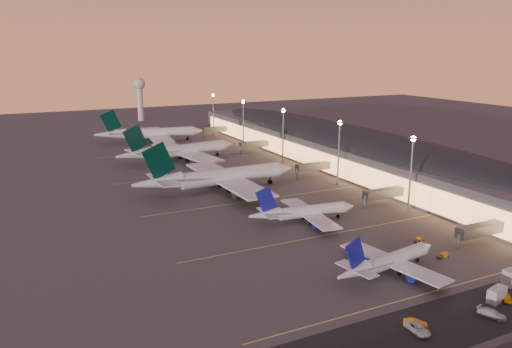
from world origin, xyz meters
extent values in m
plane|color=#484542|center=(0.00, 0.00, 0.00)|extent=(700.00, 700.00, 0.00)
cylinder|color=silver|center=(1.88, -32.63, 3.15)|extent=(20.99, 6.98, 3.52)
cone|color=silver|center=(13.72, -30.59, 3.15)|extent=(3.89, 4.04, 3.52)
cone|color=silver|center=(-12.92, -35.18, 3.59)|extent=(9.81, 5.06, 3.52)
cube|color=silver|center=(0.90, -32.80, 2.54)|extent=(10.96, 30.26, 0.39)
cylinder|color=navy|center=(0.45, -26.25, 1.35)|extent=(5.05, 3.40, 2.64)
cylinder|color=navy|center=(2.66, -39.12, 1.35)|extent=(5.05, 3.40, 2.64)
cube|color=navy|center=(-12.46, -35.10, 8.16)|extent=(6.45, 1.62, 7.64)
cube|color=silver|center=(-11.80, -34.99, 4.12)|extent=(5.10, 11.09, 0.25)
cylinder|color=black|center=(10.45, -31.15, 0.70)|extent=(0.33, 0.33, 1.39)
cylinder|color=black|center=(10.45, -31.15, 0.49)|extent=(1.08, 0.78, 0.99)
cylinder|color=black|center=(-0.18, -30.48, 0.70)|extent=(0.33, 0.33, 1.39)
cylinder|color=black|center=(-0.18, -30.48, 0.49)|extent=(1.08, 0.78, 0.99)
cylinder|color=black|center=(0.66, -35.34, 0.70)|extent=(0.33, 0.33, 1.39)
cylinder|color=black|center=(0.66, -35.34, 0.49)|extent=(1.08, 0.78, 0.99)
cylinder|color=silver|center=(3.19, 7.28, 3.37)|extent=(22.40, 6.27, 3.77)
cone|color=silver|center=(15.95, 5.82, 3.37)|extent=(3.97, 4.15, 3.77)
cone|color=silver|center=(-12.76, 9.12, 3.84)|extent=(10.35, 4.88, 3.77)
cube|color=silver|center=(2.12, 7.41, 2.71)|extent=(10.00, 32.24, 0.41)
cylinder|color=navy|center=(3.63, 14.26, 1.44)|extent=(5.28, 3.38, 2.82)
cylinder|color=navy|center=(2.04, 0.39, 1.44)|extent=(5.28, 3.38, 2.82)
cube|color=navy|center=(-12.27, 9.06, 8.72)|extent=(6.92, 1.35, 8.17)
cube|color=silver|center=(-11.56, 8.98, 4.41)|extent=(4.85, 11.75, 0.26)
cylinder|color=black|center=(12.42, 6.22, 0.74)|extent=(0.33, 0.33, 1.49)
cylinder|color=black|center=(12.42, 6.22, 0.53)|extent=(1.12, 0.78, 1.05)
cylinder|color=black|center=(1.72, 10.11, 0.74)|extent=(0.33, 0.33, 1.49)
cylinder|color=black|center=(1.72, 10.11, 0.53)|extent=(1.12, 0.78, 1.05)
cylinder|color=black|center=(1.11, 4.87, 0.74)|extent=(0.33, 0.33, 1.49)
cylinder|color=black|center=(1.11, 4.87, 0.53)|extent=(1.12, 0.78, 1.05)
cylinder|color=silver|center=(-4.79, 52.59, 5.51)|extent=(40.67, 7.20, 6.13)
cone|color=silver|center=(18.73, 53.21, 5.51)|extent=(6.70, 6.30, 6.13)
cone|color=silver|center=(-34.19, 51.81, 6.28)|extent=(18.46, 6.61, 6.13)
cube|color=silver|center=(-6.75, 52.53, 4.44)|extent=(13.33, 59.52, 0.67)
cylinder|color=#56585D|center=(-5.79, 65.60, 2.37)|extent=(9.27, 4.84, 4.60)
cylinder|color=#56585D|center=(-5.10, 39.54, 2.37)|extent=(9.27, 4.84, 4.60)
cube|color=black|center=(-33.27, 51.83, 14.19)|extent=(12.11, 1.24, 13.60)
cube|color=silver|center=(-31.97, 51.86, 7.20)|extent=(7.10, 21.49, 0.43)
cylinder|color=black|center=(12.22, 53.04, 1.23)|extent=(0.50, 0.50, 2.45)
cylinder|color=black|center=(12.22, 53.04, 0.86)|extent=(1.74, 1.12, 1.72)
cylinder|color=black|center=(-8.17, 56.79, 1.23)|extent=(0.50, 0.50, 2.45)
cylinder|color=black|center=(-8.17, 56.79, 0.86)|extent=(1.74, 1.12, 1.72)
cylinder|color=black|center=(-7.94, 48.21, 1.23)|extent=(0.50, 0.50, 2.45)
cylinder|color=black|center=(-7.94, 48.21, 0.86)|extent=(1.74, 1.12, 1.72)
cylinder|color=silver|center=(-2.57, 110.28, 5.21)|extent=(38.71, 11.50, 5.79)
cone|color=silver|center=(19.41, 113.63, 5.21)|extent=(6.98, 6.65, 5.79)
cone|color=silver|center=(-30.03, 106.08, 5.93)|extent=(17.96, 8.33, 5.79)
cube|color=silver|center=(-4.40, 110.00, 4.20)|extent=(19.43, 56.99, 0.64)
cylinder|color=#56585D|center=(-5.03, 122.35, 2.24)|extent=(9.20, 5.60, 4.34)
cylinder|color=#56585D|center=(-1.32, 98.01, 2.24)|extent=(9.20, 5.60, 4.34)
cube|color=black|center=(-29.18, 106.21, 13.41)|extent=(11.42, 2.58, 12.85)
cube|color=silver|center=(-27.96, 106.40, 6.80)|extent=(9.14, 20.84, 0.41)
cylinder|color=black|center=(13.33, 112.70, 1.16)|extent=(0.53, 0.53, 2.32)
cylinder|color=black|center=(13.33, 112.70, 0.81)|extent=(1.76, 1.25, 1.62)
cylinder|color=black|center=(-6.23, 113.81, 1.16)|extent=(0.53, 0.53, 2.32)
cylinder|color=black|center=(-6.23, 113.81, 0.81)|extent=(1.76, 1.25, 1.62)
cylinder|color=black|center=(-5.01, 105.80, 1.16)|extent=(0.53, 0.53, 2.32)
cylinder|color=black|center=(-5.01, 105.80, 0.81)|extent=(1.76, 1.25, 1.62)
cylinder|color=silver|center=(-1.57, 165.40, 5.27)|extent=(39.16, 10.11, 5.86)
cone|color=silver|center=(20.79, 162.91, 5.27)|extent=(6.86, 6.51, 5.86)
cone|color=silver|center=(-29.52, 168.52, 6.01)|extent=(18.04, 7.76, 5.86)
cube|color=silver|center=(-3.44, 165.61, 4.25)|extent=(17.45, 57.54, 0.64)
cylinder|color=#56585D|center=(-0.81, 177.86, 2.27)|extent=(9.18, 5.34, 4.39)
cylinder|color=#56585D|center=(-3.57, 153.09, 2.27)|extent=(9.18, 5.34, 4.39)
cube|color=black|center=(-28.65, 168.42, 13.57)|extent=(11.58, 2.15, 13.00)
cube|color=silver|center=(-27.41, 168.28, 6.88)|extent=(8.47, 20.96, 0.41)
cylinder|color=black|center=(14.60, 163.60, 1.17)|extent=(0.52, 0.52, 2.34)
cylinder|color=black|center=(14.60, 163.60, 0.82)|extent=(1.74, 1.20, 1.64)
cylinder|color=black|center=(-4.22, 169.83, 1.17)|extent=(0.52, 0.52, 2.34)
cylinder|color=black|center=(-4.22, 169.83, 0.82)|extent=(1.74, 1.20, 1.64)
cylinder|color=black|center=(-5.13, 161.67, 1.17)|extent=(0.52, 0.52, 2.34)
cylinder|color=black|center=(-5.13, 161.67, 0.82)|extent=(1.74, 1.20, 1.64)
cube|color=#525257|center=(62.00, 72.50, 6.00)|extent=(40.00, 255.00, 12.00)
ellipsoid|color=black|center=(62.00, 72.50, 12.00)|extent=(39.00, 253.00, 10.92)
cube|color=#EA9F59|center=(41.80, 72.50, 5.00)|extent=(0.40, 244.80, 8.00)
cube|color=#56585D|center=(34.00, -30.00, 4.50)|extent=(16.00, 3.20, 3.00)
cylinder|color=slate|center=(26.00, -30.00, 2.20)|extent=(0.70, 0.70, 4.40)
cube|color=#56585D|center=(34.00, 10.00, 4.50)|extent=(16.00, 3.20, 3.00)
cylinder|color=slate|center=(26.00, 10.00, 2.20)|extent=(0.70, 0.70, 4.40)
cube|color=#56585D|center=(34.00, 55.00, 4.50)|extent=(16.00, 3.20, 3.00)
cylinder|color=slate|center=(26.00, 55.00, 2.20)|extent=(0.70, 0.70, 4.40)
cube|color=#56585D|center=(34.00, 112.00, 4.50)|extent=(16.00, 3.20, 3.00)
cylinder|color=slate|center=(26.00, 112.00, 2.20)|extent=(0.70, 0.70, 4.40)
cube|color=#56585D|center=(34.00, 168.00, 4.50)|extent=(16.00, 3.20, 3.00)
cylinder|color=slate|center=(26.00, 168.00, 2.20)|extent=(0.70, 0.70, 4.40)
cylinder|color=slate|center=(36.00, 0.00, 12.50)|extent=(0.70, 0.70, 25.00)
cube|color=slate|center=(36.00, 0.00, 25.20)|extent=(2.20, 2.20, 0.50)
sphere|color=#FFC557|center=(36.00, 0.00, 25.00)|extent=(1.80, 1.80, 1.80)
cylinder|color=slate|center=(36.00, 40.00, 12.50)|extent=(0.70, 0.70, 25.00)
cube|color=slate|center=(36.00, 40.00, 25.20)|extent=(2.20, 2.20, 0.50)
sphere|color=#FFC557|center=(36.00, 40.00, 25.00)|extent=(1.80, 1.80, 1.80)
cylinder|color=slate|center=(36.00, 85.00, 12.50)|extent=(0.70, 0.70, 25.00)
cube|color=slate|center=(36.00, 85.00, 25.20)|extent=(2.20, 2.20, 0.50)
sphere|color=#FFC557|center=(36.00, 85.00, 25.00)|extent=(1.80, 1.80, 1.80)
cylinder|color=slate|center=(36.00, 130.00, 12.50)|extent=(0.70, 0.70, 25.00)
cube|color=slate|center=(36.00, 130.00, 25.20)|extent=(2.20, 2.20, 0.50)
sphere|color=#FFC557|center=(36.00, 130.00, 25.00)|extent=(1.80, 1.80, 1.80)
cylinder|color=slate|center=(36.00, 175.00, 12.50)|extent=(0.70, 0.70, 25.00)
cube|color=slate|center=(36.00, 175.00, 25.20)|extent=(2.20, 2.20, 0.50)
sphere|color=#FFC557|center=(36.00, 175.00, 25.00)|extent=(1.80, 1.80, 1.80)
cylinder|color=silver|center=(10.00, 260.00, 13.00)|extent=(4.40, 4.40, 26.00)
sphere|color=silver|center=(10.00, 260.00, 28.00)|extent=(9.00, 9.00, 9.00)
cube|color=black|center=(0.00, -56.00, 0.01)|extent=(260.00, 16.00, 0.01)
cube|color=#D8C659|center=(0.00, -45.00, 0.01)|extent=(90.00, 0.36, 0.00)
cube|color=#D8C659|center=(0.00, -5.00, 0.01)|extent=(90.00, 0.36, 0.00)
cube|color=#D8C659|center=(0.00, 35.00, 0.01)|extent=(90.00, 0.36, 0.00)
cube|color=#D8C659|center=(0.00, 80.00, 0.01)|extent=(90.00, 0.36, 0.00)
cube|color=#D8C659|center=(0.00, 135.00, 0.01)|extent=(90.00, 0.36, 0.00)
cylinder|color=#2D2D30|center=(-4.00, -68.00, 1.00)|extent=(0.12, 0.12, 2.00)
cube|color=orange|center=(18.92, -31.89, 0.52)|extent=(2.52, 1.88, 1.04)
cube|color=#56585D|center=(17.27, -32.26, 0.38)|extent=(1.56, 1.49, 0.75)
cylinder|color=black|center=(19.60, -31.01, 0.21)|extent=(0.44, 0.26, 0.42)
cylinder|color=black|center=(19.91, -32.39, 0.21)|extent=(0.44, 0.26, 0.42)
cylinder|color=black|center=(17.94, -31.39, 0.21)|extent=(0.44, 0.26, 0.42)
cylinder|color=black|center=(18.25, -32.77, 0.21)|extent=(0.44, 0.26, 0.42)
cube|color=orange|center=(20.89, -20.88, 0.54)|extent=(2.75, 2.34, 1.07)
cube|color=#56585D|center=(19.32, -21.65, 0.39)|extent=(1.78, 1.74, 0.78)
cylinder|color=black|center=(21.36, -19.84, 0.21)|extent=(0.46, 0.35, 0.43)
cylinder|color=black|center=(22.00, -21.15, 0.21)|extent=(0.46, 0.35, 0.43)
cylinder|color=black|center=(19.78, -20.61, 0.21)|extent=(0.46, 0.35, 0.43)
cylinder|color=black|center=(20.43, -21.92, 0.21)|extent=(0.46, 0.35, 0.43)
cube|color=silver|center=(10.88, -54.23, 1.55)|extent=(5.40, 3.30, 3.11)
cube|color=#56585D|center=(13.01, -53.72, 0.82)|extent=(2.07, 2.34, 1.64)
imported|color=silver|center=(-13.11, -55.89, 0.82)|extent=(3.43, 6.19, 1.64)
imported|color=orange|center=(-12.15, -54.34, 0.76)|extent=(4.49, 4.27, 1.52)
imported|color=silver|center=(4.33, -58.41, 0.81)|extent=(3.98, 6.05, 1.63)
imported|color=orange|center=(13.13, -55.15, 0.69)|extent=(4.02, 4.06, 1.39)
camera|label=1|loc=(-78.58, -118.89, 52.60)|focal=35.00mm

